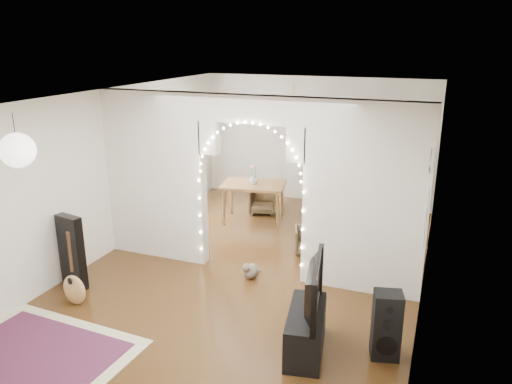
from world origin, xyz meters
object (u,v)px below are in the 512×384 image
(floor_speaker, at_px, (386,326))
(bookcase, at_px, (350,175))
(dining_table, at_px, (253,187))
(dining_chair_left, at_px, (264,201))
(acoustic_guitar, at_px, (73,278))
(dining_chair_right, at_px, (309,240))
(media_console, at_px, (306,331))

(floor_speaker, bearing_deg, bookcase, 91.37)
(floor_speaker, bearing_deg, dining_table, 115.89)
(dining_table, xyz_separation_m, dining_chair_left, (0.02, 0.52, -0.43))
(bookcase, xyz_separation_m, dining_chair_left, (-1.59, -0.92, -0.48))
(acoustic_guitar, distance_m, dining_chair_right, 3.76)
(acoustic_guitar, bearing_deg, dining_table, 94.37)
(dining_table, bearing_deg, dining_chair_right, -48.11)
(media_console, distance_m, dining_table, 4.35)
(acoustic_guitar, xyz_separation_m, dining_chair_left, (1.09, 4.41, -0.14))
(dining_chair_right, bearing_deg, dining_chair_left, 113.24)
(acoustic_guitar, height_order, media_console, acoustic_guitar)
(bookcase, bearing_deg, floor_speaker, -74.03)
(acoustic_guitar, distance_m, media_console, 3.20)
(dining_chair_left, bearing_deg, media_console, -76.32)
(bookcase, relative_size, dining_table, 1.10)
(bookcase, height_order, dining_table, bookcase)
(floor_speaker, distance_m, dining_chair_right, 2.93)
(floor_speaker, relative_size, dining_chair_right, 1.67)
(acoustic_guitar, relative_size, media_console, 0.89)
(dining_table, distance_m, dining_chair_right, 1.86)
(acoustic_guitar, distance_m, dining_chair_left, 4.55)
(bookcase, bearing_deg, acoustic_guitar, -116.12)
(acoustic_guitar, relative_size, floor_speaker, 1.12)
(floor_speaker, relative_size, dining_chair_left, 1.44)
(acoustic_guitar, bearing_deg, floor_speaker, 24.30)
(floor_speaker, height_order, dining_chair_left, floor_speaker)
(dining_table, bearing_deg, floor_speaker, -60.63)
(acoustic_guitar, bearing_deg, bookcase, 83.06)
(acoustic_guitar, distance_m, dining_table, 4.05)
(bookcase, height_order, dining_chair_left, bookcase)
(media_console, relative_size, dining_chair_left, 1.80)
(media_console, relative_size, dining_table, 0.75)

